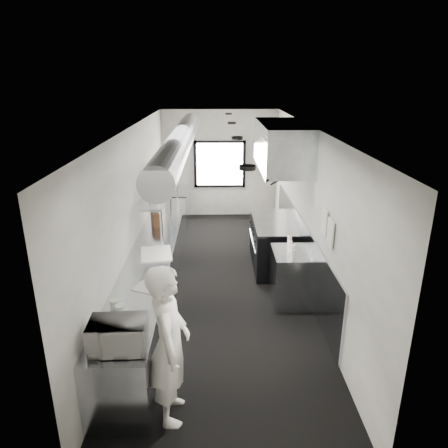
{
  "coord_description": "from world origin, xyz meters",
  "views": [
    {
      "loc": [
        -0.09,
        -6.86,
        3.58
      ],
      "look_at": [
        0.03,
        -0.2,
        1.21
      ],
      "focal_mm": 33.38,
      "sensor_mm": 36.0,
      "label": 1
    }
  ],
  "objects_px": {
    "squeeze_bottle_e": "(289,240)",
    "plate_stack_b": "(156,181)",
    "plate_stack_a": "(154,190)",
    "squeeze_bottle_c": "(290,247)",
    "plate_stack_d": "(162,170)",
    "deli_tub_b": "(115,303)",
    "squeeze_bottle_a": "(292,255)",
    "prep_counter": "(154,273)",
    "pass_shelf": "(160,188)",
    "knife_block": "(155,219)",
    "range": "(274,244)",
    "small_plate": "(152,277)",
    "cutting_board": "(156,254)",
    "line_cook": "(169,345)",
    "exhaust_hood": "(282,146)",
    "squeeze_bottle_d": "(290,242)",
    "deli_tub_a": "(120,309)",
    "squeeze_bottle_b": "(293,250)",
    "far_work_table": "(175,208)",
    "plate_stack_c": "(159,175)",
    "bottle_station": "(292,277)",
    "microwave": "(118,335)"
  },
  "relations": [
    {
      "from": "bottle_station",
      "to": "plate_stack_c",
      "type": "height_order",
      "value": "plate_stack_c"
    },
    {
      "from": "deli_tub_b",
      "to": "squeeze_bottle_a",
      "type": "relative_size",
      "value": 0.78
    },
    {
      "from": "exhaust_hood",
      "to": "microwave",
      "type": "height_order",
      "value": "exhaust_hood"
    },
    {
      "from": "plate_stack_b",
      "to": "plate_stack_d",
      "type": "bearing_deg",
      "value": 89.97
    },
    {
      "from": "cutting_board",
      "to": "deli_tub_b",
      "type": "bearing_deg",
      "value": -100.2
    },
    {
      "from": "line_cook",
      "to": "deli_tub_a",
      "type": "xyz_separation_m",
      "value": [
        -0.66,
        0.68,
        0.03
      ]
    },
    {
      "from": "prep_counter",
      "to": "squeeze_bottle_c",
      "type": "relative_size",
      "value": 30.24
    },
    {
      "from": "far_work_table",
      "to": "squeeze_bottle_e",
      "type": "height_order",
      "value": "squeeze_bottle_e"
    },
    {
      "from": "bottle_station",
      "to": "deli_tub_b",
      "type": "xyz_separation_m",
      "value": [
        -2.5,
        -1.65,
        0.5
      ]
    },
    {
      "from": "pass_shelf",
      "to": "squeeze_bottle_d",
      "type": "bearing_deg",
      "value": -33.42
    },
    {
      "from": "plate_stack_a",
      "to": "squeeze_bottle_c",
      "type": "bearing_deg",
      "value": -22.55
    },
    {
      "from": "pass_shelf",
      "to": "deli_tub_b",
      "type": "bearing_deg",
      "value": -92.64
    },
    {
      "from": "prep_counter",
      "to": "small_plate",
      "type": "height_order",
      "value": "small_plate"
    },
    {
      "from": "cutting_board",
      "to": "plate_stack_b",
      "type": "bearing_deg",
      "value": 96.09
    },
    {
      "from": "plate_stack_c",
      "to": "line_cook",
      "type": "bearing_deg",
      "value": -81.95
    },
    {
      "from": "line_cook",
      "to": "plate_stack_b",
      "type": "relative_size",
      "value": 5.36
    },
    {
      "from": "bottle_station",
      "to": "plate_stack_a",
      "type": "bearing_deg",
      "value": 158.21
    },
    {
      "from": "squeeze_bottle_d",
      "to": "exhaust_hood",
      "type": "bearing_deg",
      "value": 90.73
    },
    {
      "from": "prep_counter",
      "to": "pass_shelf",
      "type": "relative_size",
      "value": 2.0
    },
    {
      "from": "exhaust_hood",
      "to": "bottle_station",
      "type": "xyz_separation_m",
      "value": [
        0.05,
        -1.4,
        -1.94
      ]
    },
    {
      "from": "prep_counter",
      "to": "line_cook",
      "type": "xyz_separation_m",
      "value": [
        0.55,
        -2.65,
        0.46
      ]
    },
    {
      "from": "line_cook",
      "to": "plate_stack_a",
      "type": "bearing_deg",
      "value": 6.72
    },
    {
      "from": "microwave",
      "to": "deli_tub_b",
      "type": "bearing_deg",
      "value": 102.68
    },
    {
      "from": "plate_stack_a",
      "to": "squeeze_bottle_a",
      "type": "xyz_separation_m",
      "value": [
        2.27,
        -1.24,
        -0.71
      ]
    },
    {
      "from": "prep_counter",
      "to": "range",
      "type": "bearing_deg",
      "value": 28.74
    },
    {
      "from": "bottle_station",
      "to": "squeeze_bottle_b",
      "type": "distance_m",
      "value": 0.57
    },
    {
      "from": "squeeze_bottle_e",
      "to": "plate_stack_b",
      "type": "bearing_deg",
      "value": 154.6
    },
    {
      "from": "line_cook",
      "to": "knife_block",
      "type": "bearing_deg",
      "value": 6.64
    },
    {
      "from": "squeeze_bottle_e",
      "to": "far_work_table",
      "type": "bearing_deg",
      "value": 122.45
    },
    {
      "from": "knife_block",
      "to": "squeeze_bottle_c",
      "type": "xyz_separation_m",
      "value": [
        2.34,
        -1.3,
        -0.03
      ]
    },
    {
      "from": "pass_shelf",
      "to": "squeeze_bottle_b",
      "type": "bearing_deg",
      "value": -39.08
    },
    {
      "from": "squeeze_bottle_a",
      "to": "pass_shelf",
      "type": "bearing_deg",
      "value": 138.44
    },
    {
      "from": "deli_tub_a",
      "to": "squeeze_bottle_b",
      "type": "distance_m",
      "value": 2.86
    },
    {
      "from": "plate_stack_c",
      "to": "squeeze_bottle_c",
      "type": "xyz_separation_m",
      "value": [
        2.3,
        -1.89,
        -0.75
      ]
    },
    {
      "from": "plate_stack_b",
      "to": "line_cook",
      "type": "bearing_deg",
      "value": -80.97
    },
    {
      "from": "microwave",
      "to": "squeeze_bottle_c",
      "type": "height_order",
      "value": "microwave"
    },
    {
      "from": "exhaust_hood",
      "to": "squeeze_bottle_a",
      "type": "height_order",
      "value": "exhaust_hood"
    },
    {
      "from": "plate_stack_a",
      "to": "range",
      "type": "bearing_deg",
      "value": 11.7
    },
    {
      "from": "prep_counter",
      "to": "squeeze_bottle_d",
      "type": "xyz_separation_m",
      "value": [
        2.26,
        -0.02,
        0.55
      ]
    },
    {
      "from": "prep_counter",
      "to": "plate_stack_a",
      "type": "distance_m",
      "value": 1.45
    },
    {
      "from": "plate_stack_a",
      "to": "squeeze_bottle_b",
      "type": "relative_size",
      "value": 1.25
    },
    {
      "from": "small_plate",
      "to": "knife_block",
      "type": "bearing_deg",
      "value": 96.4
    },
    {
      "from": "squeeze_bottle_b",
      "to": "plate_stack_a",
      "type": "bearing_deg",
      "value": 154.41
    },
    {
      "from": "range",
      "to": "squeeze_bottle_b",
      "type": "relative_size",
      "value": 8.08
    },
    {
      "from": "pass_shelf",
      "to": "squeeze_bottle_e",
      "type": "xyz_separation_m",
      "value": [
        2.32,
        -1.38,
        -0.55
      ]
    },
    {
      "from": "deli_tub_a",
      "to": "cutting_board",
      "type": "distance_m",
      "value": 1.73
    },
    {
      "from": "small_plate",
      "to": "pass_shelf",
      "type": "bearing_deg",
      "value": 94.0
    },
    {
      "from": "deli_tub_b",
      "to": "prep_counter",
      "type": "bearing_deg",
      "value": 83.97
    },
    {
      "from": "exhaust_hood",
      "to": "plate_stack_c",
      "type": "height_order",
      "value": "exhaust_hood"
    },
    {
      "from": "squeeze_bottle_a",
      "to": "squeeze_bottle_b",
      "type": "relative_size",
      "value": 0.88
    }
  ]
}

